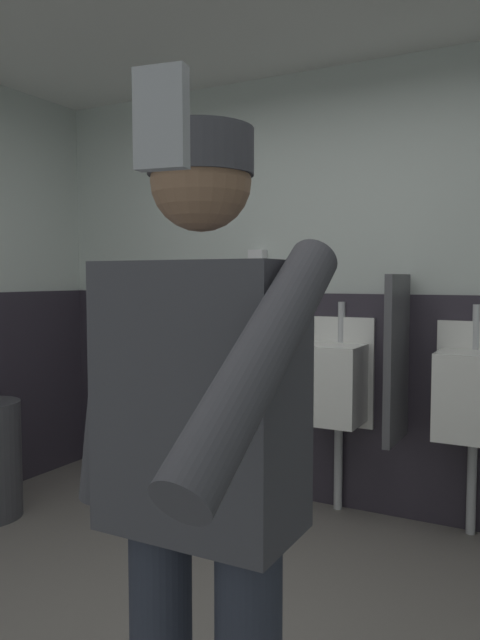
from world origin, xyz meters
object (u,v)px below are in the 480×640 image
object	(u,v)px
urinal_middle	(472,394)
soap_dispenser	(257,264)
cell_phone	(161,118)
person	(200,470)
urinal_left	(334,383)

from	to	relation	value
urinal_middle	soap_dispenser	size ratio (longest dim) A/B	6.89
cell_phone	soap_dispenser	xyz separation A→B (m)	(-1.32, 2.88, -0.09)
cell_phone	soap_dispenser	size ratio (longest dim) A/B	0.61
person	cell_phone	world-z (taller)	person
cell_phone	soap_dispenser	distance (m)	3.17
urinal_left	cell_phone	xyz separation A→B (m)	(0.77, -2.76, 0.78)
person	cell_phone	size ratio (longest dim) A/B	15.29
urinal_middle	cell_phone	world-z (taller)	cell_phone
urinal_middle	person	world-z (taller)	person
urinal_middle	person	distance (m)	2.29
urinal_left	urinal_middle	distance (m)	0.75
urinal_middle	person	xyz separation A→B (m)	(-0.25, -2.26, 0.20)
urinal_left	person	size ratio (longest dim) A/B	0.74
person	soap_dispenser	xyz separation A→B (m)	(-1.06, 2.38, 0.49)
person	cell_phone	distance (m)	0.81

